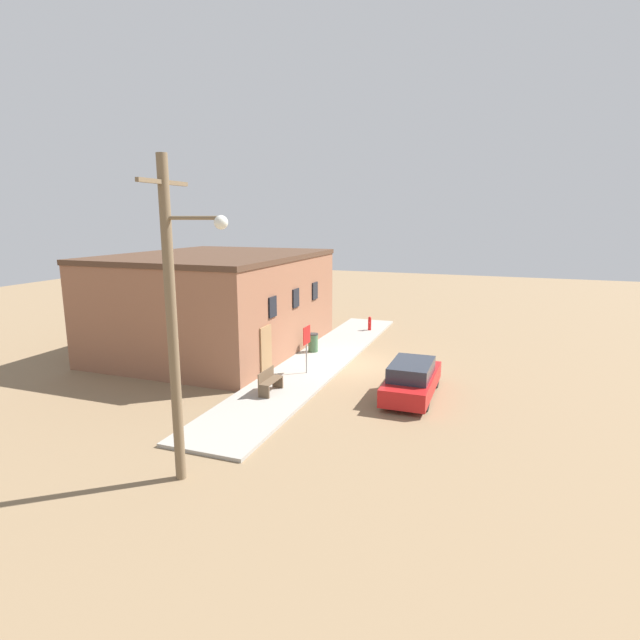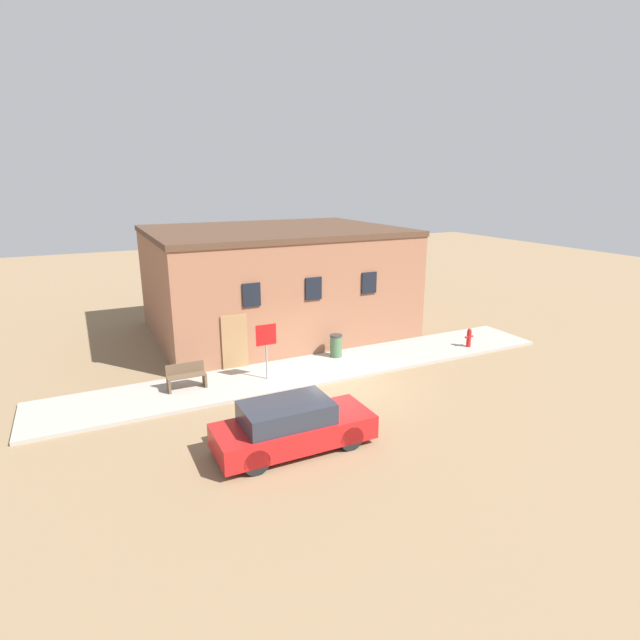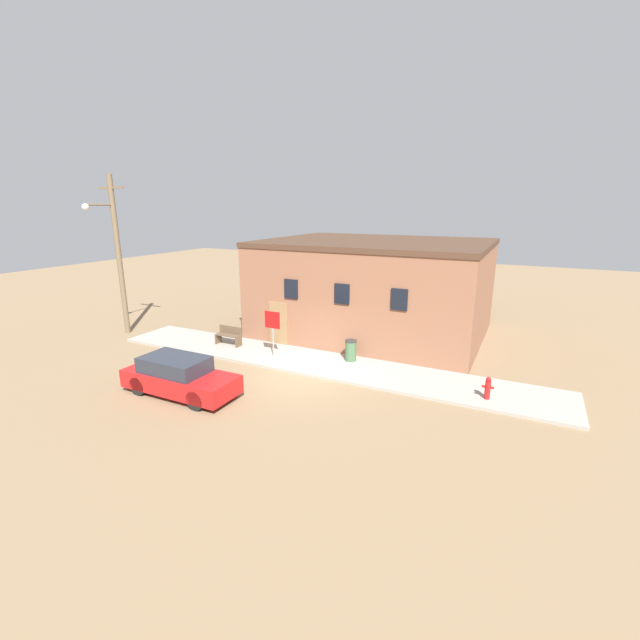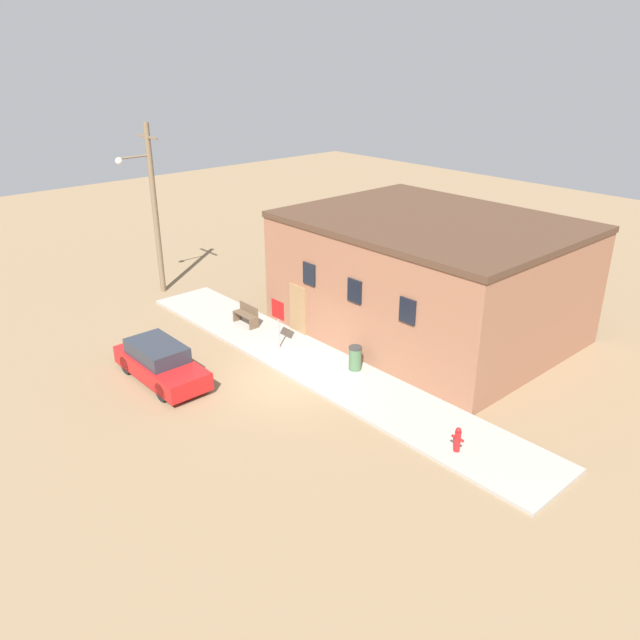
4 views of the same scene
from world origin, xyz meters
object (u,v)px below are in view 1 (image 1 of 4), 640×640
(fire_hydrant, at_px, (370,323))
(trash_bin, at_px, (313,343))
(stop_sign, at_px, (307,340))
(parked_car, at_px, (412,379))
(utility_pole, at_px, (175,315))
(bench, at_px, (270,382))

(fire_hydrant, relative_size, trash_bin, 0.88)
(stop_sign, xyz_separation_m, parked_car, (-1.01, -4.70, -0.89))
(stop_sign, distance_m, parked_car, 4.89)
(fire_hydrant, xyz_separation_m, parked_car, (-10.08, -4.28, 0.15))
(utility_pole, bearing_deg, trash_bin, 5.44)
(utility_pole, height_order, parked_car, utility_pole)
(trash_bin, height_order, utility_pole, utility_pole)
(utility_pole, relative_size, parked_car, 1.88)
(parked_car, bearing_deg, stop_sign, 77.86)
(bench, distance_m, utility_pole, 7.48)
(stop_sign, relative_size, parked_car, 0.47)
(parked_car, bearing_deg, utility_pole, 151.24)
(stop_sign, xyz_separation_m, utility_pole, (-9.20, -0.20, 2.79))
(trash_bin, xyz_separation_m, parked_car, (-4.35, -5.69, 0.09))
(bench, relative_size, parked_car, 0.30)
(trash_bin, bearing_deg, fire_hydrant, -13.84)
(fire_hydrant, bearing_deg, stop_sign, 177.34)
(fire_hydrant, relative_size, parked_car, 0.19)
(stop_sign, bearing_deg, parked_car, -102.14)
(bench, height_order, utility_pole, utility_pole)
(trash_bin, bearing_deg, bench, -174.68)
(stop_sign, height_order, parked_car, stop_sign)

